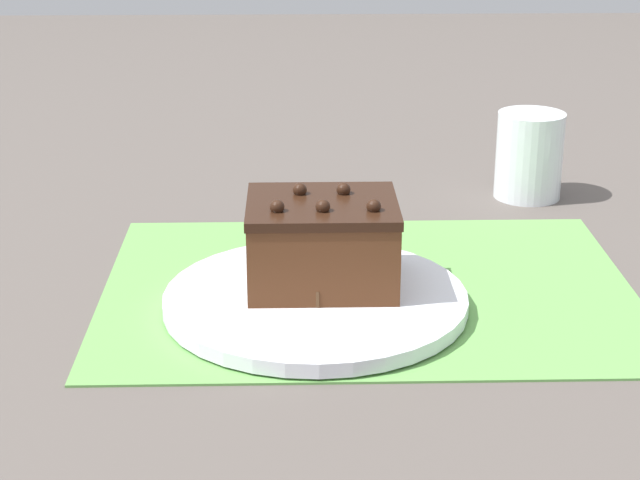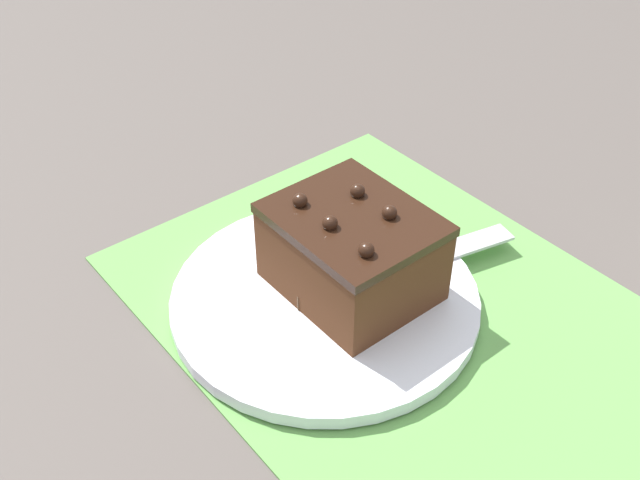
# 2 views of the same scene
# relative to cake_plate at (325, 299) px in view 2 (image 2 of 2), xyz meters

# --- Properties ---
(ground_plane) EXTENTS (3.00, 3.00, 0.00)m
(ground_plane) POSITION_rel_cake_plate_xyz_m (-0.05, -0.04, -0.01)
(ground_plane) COLOR #544C47
(placemat_woven) EXTENTS (0.46, 0.34, 0.00)m
(placemat_woven) POSITION_rel_cake_plate_xyz_m (-0.05, -0.04, -0.01)
(placemat_woven) COLOR #609E4C
(placemat_woven) RESTS_ON ground_plane
(cake_plate) EXTENTS (0.25, 0.25, 0.01)m
(cake_plate) POSITION_rel_cake_plate_xyz_m (0.00, 0.00, 0.00)
(cake_plate) COLOR white
(cake_plate) RESTS_ON placemat_woven
(chocolate_cake) EXTENTS (0.13, 0.11, 0.08)m
(chocolate_cake) POSITION_rel_cake_plate_xyz_m (-0.01, -0.02, 0.04)
(chocolate_cake) COLOR #512D19
(chocolate_cake) RESTS_ON cake_plate
(serving_knife) EXTENTS (0.07, 0.21, 0.01)m
(serving_knife) POSITION_rel_cake_plate_xyz_m (-0.01, -0.04, 0.01)
(serving_knife) COLOR #472D19
(serving_knife) RESTS_ON cake_plate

